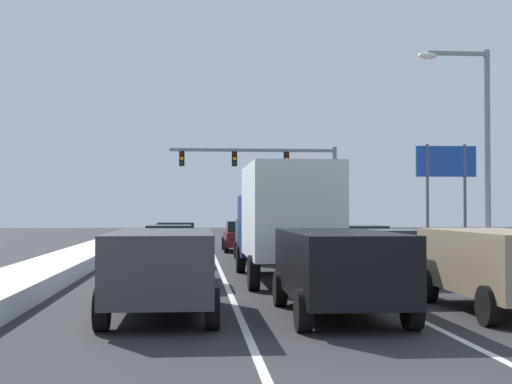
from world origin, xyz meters
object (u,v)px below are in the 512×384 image
object	(u,v)px
suv_black_center_lane_nearest	(339,265)
sedan_gray_left_lane_second	(170,257)
sedan_maroon_center_lane_fourth	(243,236)
street_lamp_right_mid	(477,136)
suv_green_center_lane_third	(263,236)
sedan_white_right_lane_fourth	(325,239)
traffic_light_gantry	(277,169)
suv_tan_right_lane_nearest	(501,263)
sedan_silver_right_lane_second	(394,255)
box_truck_center_lane_second	(285,216)
roadside_sign_right	(446,173)
sedan_red_right_lane_third	(360,245)
suv_charcoal_left_lane_nearest	(162,265)
sedan_silver_left_lane_fourth	(176,239)
sedan_tan_left_lane_third	(169,245)

from	to	relation	value
suv_black_center_lane_nearest	sedan_gray_left_lane_second	bearing A→B (deg)	117.75
sedan_maroon_center_lane_fourth	street_lamp_right_mid	world-z (taller)	street_lamp_right_mid
suv_green_center_lane_third	sedan_maroon_center_lane_fourth	world-z (taller)	suv_green_center_lane_third
sedan_white_right_lane_fourth	street_lamp_right_mid	distance (m)	9.08
traffic_light_gantry	sedan_white_right_lane_fourth	bearing A→B (deg)	-88.01
suv_tan_right_lane_nearest	sedan_silver_right_lane_second	size ratio (longest dim) A/B	1.09
box_truck_center_lane_second	street_lamp_right_mid	distance (m)	9.09
sedan_gray_left_lane_second	traffic_light_gantry	bearing A→B (deg)	77.08
sedan_white_right_lane_fourth	box_truck_center_lane_second	distance (m)	11.66
suv_tan_right_lane_nearest	traffic_light_gantry	xyz separation A→B (m)	(-0.88, 32.71, 3.72)
sedan_gray_left_lane_second	traffic_light_gantry	size ratio (longest dim) A/B	0.41
roadside_sign_right	sedan_red_right_lane_third	bearing A→B (deg)	-124.09
suv_tan_right_lane_nearest	suv_charcoal_left_lane_nearest	bearing A→B (deg)	179.38
box_truck_center_lane_second	street_lamp_right_mid	xyz separation A→B (m)	(7.53, 4.23, 2.84)
sedan_white_right_lane_fourth	traffic_light_gantry	distance (m)	15.28
sedan_silver_left_lane_fourth	sedan_maroon_center_lane_fourth	bearing A→B (deg)	43.44
sedan_tan_left_lane_third	street_lamp_right_mid	distance (m)	12.01
sedan_silver_right_lane_second	sedan_gray_left_lane_second	size ratio (longest dim) A/B	1.00
sedan_maroon_center_lane_fourth	sedan_gray_left_lane_second	distance (m)	16.11
suv_tan_right_lane_nearest	suv_black_center_lane_nearest	world-z (taller)	same
sedan_gray_left_lane_second	traffic_light_gantry	xyz separation A→B (m)	(6.05, 26.36, 3.97)
sedan_gray_left_lane_second	sedan_tan_left_lane_third	world-z (taller)	same
sedan_white_right_lane_fourth	roadside_sign_right	distance (m)	9.06
sedan_silver_right_lane_second	suv_black_center_lane_nearest	bearing A→B (deg)	-113.69
suv_tan_right_lane_nearest	sedan_tan_left_lane_third	size ratio (longest dim) A/B	1.09
traffic_light_gantry	roadside_sign_right	xyz separation A→B (m)	(7.69, -10.28, -0.72)
traffic_light_gantry	street_lamp_right_mid	bearing A→B (deg)	-77.45
box_truck_center_lane_second	suv_green_center_lane_third	world-z (taller)	box_truck_center_lane_second
sedan_gray_left_lane_second	sedan_maroon_center_lane_fourth	bearing A→B (deg)	78.85
sedan_red_right_lane_third	suv_charcoal_left_lane_nearest	size ratio (longest dim) A/B	0.92
box_truck_center_lane_second	sedan_maroon_center_lane_fourth	bearing A→B (deg)	90.84
sedan_red_right_lane_third	suv_black_center_lane_nearest	bearing A→B (deg)	-104.75
sedan_red_right_lane_third	traffic_light_gantry	xyz separation A→B (m)	(-0.74, 20.54, 3.97)
sedan_gray_left_lane_second	roadside_sign_right	size ratio (longest dim) A/B	0.82
sedan_gray_left_lane_second	traffic_light_gantry	distance (m)	27.34
sedan_maroon_center_lane_fourth	street_lamp_right_mid	distance (m)	14.12
sedan_red_right_lane_third	street_lamp_right_mid	distance (m)	5.81
sedan_tan_left_lane_third	traffic_light_gantry	world-z (taller)	traffic_light_gantry
sedan_maroon_center_lane_fourth	traffic_light_gantry	world-z (taller)	traffic_light_gantry
suv_charcoal_left_lane_nearest	suv_tan_right_lane_nearest	bearing A→B (deg)	-0.62
suv_charcoal_left_lane_nearest	sedan_silver_left_lane_fourth	bearing A→B (deg)	90.57
suv_tan_right_lane_nearest	suv_green_center_lane_third	world-z (taller)	same
sedan_maroon_center_lane_fourth	suv_green_center_lane_third	bearing A→B (deg)	-87.06
sedan_maroon_center_lane_fourth	roadside_sign_right	xyz separation A→B (m)	(10.62, 0.28, 3.25)
sedan_gray_left_lane_second	sedan_silver_left_lane_fourth	world-z (taller)	same
sedan_red_right_lane_third	roadside_sign_right	bearing A→B (deg)	55.91
sedan_maroon_center_lane_fourth	traffic_light_gantry	bearing A→B (deg)	74.48
suv_charcoal_left_lane_nearest	sedan_silver_left_lane_fourth	xyz separation A→B (m)	(-0.19, 18.99, -0.25)
suv_green_center_lane_third	traffic_light_gantry	world-z (taller)	traffic_light_gantry
box_truck_center_lane_second	street_lamp_right_mid	size ratio (longest dim) A/B	0.91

